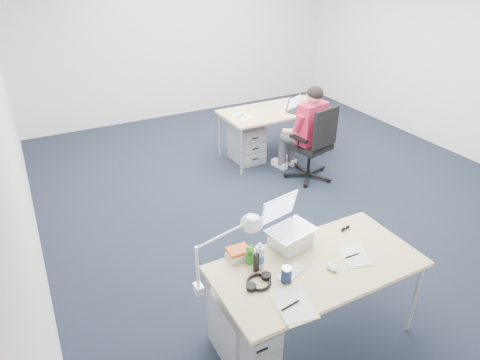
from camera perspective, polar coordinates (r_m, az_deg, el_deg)
name	(u,v)px	position (r m, az deg, el deg)	size (l,w,h in m)	color
floor	(287,192)	(5.67, 6.35, -1.56)	(7.00, 7.00, 0.00)	black
room	(296,60)	(5.03, 7.42, 15.55)	(6.02, 7.02, 2.80)	silver
desk_near	(317,269)	(3.37, 10.23, -11.61)	(1.60, 0.80, 0.73)	tan
desk_far	(275,113)	(6.40, 4.71, 8.92)	(1.60, 0.80, 0.73)	tan
office_chair	(311,158)	(5.92, 9.46, 2.87)	(0.79, 0.79, 1.05)	black
seated_person	(303,131)	(5.90, 8.44, 6.45)	(0.48, 0.75, 1.28)	red
drawer_pedestal_near	(244,326)	(3.47, 0.59, -18.91)	(0.40, 0.50, 0.55)	#96999A
drawer_pedestal_far	(247,143)	(6.38, 0.90, 4.98)	(0.40, 0.50, 0.55)	#96999A
silver_laptop	(291,225)	(3.38, 6.88, -5.97)	(0.37, 0.29, 0.39)	silver
wireless_keyboard	(291,273)	(3.23, 6.88, -12.21)	(0.24, 0.10, 0.01)	white
computer_mouse	(332,267)	(3.31, 12.15, -11.25)	(0.07, 0.11, 0.04)	white
headphones	(259,282)	(3.12, 2.53, -13.37)	(0.23, 0.18, 0.04)	black
can_koozie	(286,275)	(3.12, 6.21, -12.42)	(0.08, 0.08, 0.13)	#152244
water_bottle	(260,256)	(3.20, 2.65, -10.06)	(0.07, 0.07, 0.22)	silver
bear_figurine	(250,254)	(3.25, 1.34, -9.87)	(0.09, 0.06, 0.16)	#22771F
book_stack	(239,253)	(3.33, -0.12, -9.73)	(0.18, 0.14, 0.08)	silver
cordless_phone	(256,262)	(3.19, 2.19, -10.93)	(0.04, 0.03, 0.16)	black
papers_left	(293,306)	(2.99, 7.07, -16.27)	(0.23, 0.32, 0.01)	#ECF18B
papers_right	(354,256)	(3.47, 14.94, -9.74)	(0.19, 0.27, 0.01)	#ECF18B
sunglasses	(345,228)	(3.75, 13.87, -6.30)	(0.10, 0.05, 0.02)	black
desk_lamp	(219,255)	(2.95, -2.86, -9.95)	(0.47, 0.17, 0.53)	silver
dark_laptop	(300,104)	(6.32, 8.02, 10.02)	(0.32, 0.31, 0.23)	black
far_cup	(305,102)	(6.60, 8.65, 10.23)	(0.08, 0.08, 0.11)	white
far_papers	(242,117)	(6.08, 0.31, 8.44)	(0.23, 0.32, 0.01)	white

